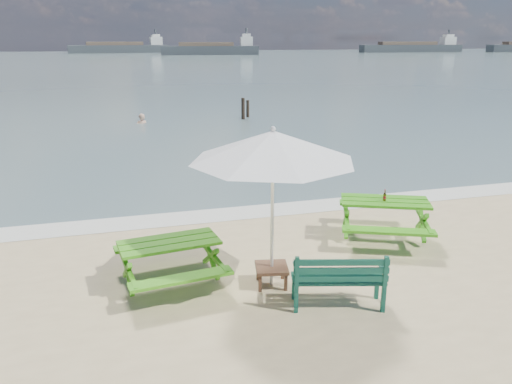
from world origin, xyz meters
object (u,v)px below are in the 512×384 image
object	(u,v)px
picnic_table_right	(384,220)
beer_bottle	(385,197)
picnic_table_left	(170,263)
swimmer	(142,131)
park_bench	(338,289)
side_table	(272,275)
patio_umbrella	(273,146)

from	to	relation	value
picnic_table_right	beer_bottle	xyz separation A→B (m)	(-0.04, -0.03, 0.50)
picnic_table_left	swimmer	size ratio (longest dim) A/B	1.17
park_bench	beer_bottle	world-z (taller)	beer_bottle
side_table	picnic_table_right	bearing A→B (deg)	25.41
park_bench	picnic_table_right	bearing A→B (deg)	47.81
park_bench	patio_umbrella	bearing A→B (deg)	130.92
picnic_table_right	park_bench	xyz separation A→B (m)	(-2.01, -2.22, -0.13)
side_table	swimmer	xyz separation A→B (m)	(-1.17, 17.47, -0.56)
picnic_table_right	side_table	xyz separation A→B (m)	(-2.78, -1.32, -0.22)
side_table	beer_bottle	size ratio (longest dim) A/B	2.66
patio_umbrella	swimmer	world-z (taller)	patio_umbrella
picnic_table_left	side_table	distance (m)	1.68
picnic_table_right	side_table	world-z (taller)	picnic_table_right
side_table	patio_umbrella	world-z (taller)	patio_umbrella
park_bench	swimmer	xyz separation A→B (m)	(-1.94, 18.37, -0.65)
side_table	beer_bottle	distance (m)	3.12
picnic_table_left	park_bench	bearing A→B (deg)	-30.28
side_table	patio_umbrella	size ratio (longest dim) A/B	0.20
swimmer	picnic_table_left	bearing A→B (deg)	-91.46
picnic_table_left	beer_bottle	world-z (taller)	beer_bottle
park_bench	beer_bottle	bearing A→B (deg)	47.97
picnic_table_right	beer_bottle	world-z (taller)	beer_bottle
patio_umbrella	park_bench	bearing A→B (deg)	-49.08
patio_umbrella	swimmer	xyz separation A→B (m)	(-1.17, 17.47, -2.73)
picnic_table_right	park_bench	bearing A→B (deg)	-132.19
picnic_table_left	beer_bottle	size ratio (longest dim) A/B	8.52
picnic_table_right	park_bench	distance (m)	3.00
side_table	beer_bottle	bearing A→B (deg)	25.21
park_bench	swimmer	world-z (taller)	park_bench
patio_umbrella	picnic_table_right	bearing A→B (deg)	25.41
picnic_table_left	patio_umbrella	size ratio (longest dim) A/B	0.64
patio_umbrella	picnic_table_left	bearing A→B (deg)	162.89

